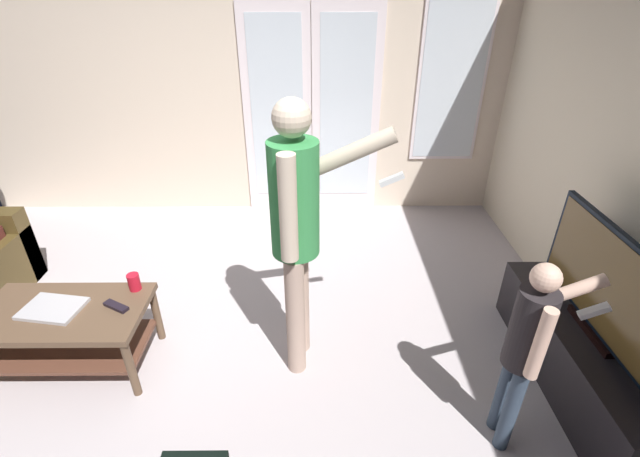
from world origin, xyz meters
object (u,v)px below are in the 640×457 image
at_px(tv_stand, 581,359).
at_px(tv_remote_black, 116,306).
at_px(coffee_table, 67,325).
at_px(laptop_closed, 53,308).
at_px(person_child, 528,343).
at_px(cup_near_edge, 134,282).
at_px(flat_screen_tv, 609,288).
at_px(person_adult, 298,222).

xyz_separation_m(tv_stand, tv_remote_black, (-2.78, 0.20, 0.25)).
xyz_separation_m(coffee_table, tv_stand, (3.11, -0.18, -0.12)).
xyz_separation_m(laptop_closed, tv_remote_black, (0.37, 0.02, 0.00)).
relative_size(coffee_table, person_child, 0.87).
xyz_separation_m(coffee_table, cup_near_edge, (0.38, 0.20, 0.18)).
height_order(tv_stand, person_child, person_child).
distance_m(tv_stand, tv_remote_black, 2.80).
height_order(coffee_table, flat_screen_tv, flat_screen_tv).
distance_m(person_child, laptop_closed, 2.64).
distance_m(coffee_table, flat_screen_tv, 3.14).
bearing_deg(person_child, flat_screen_tv, 31.37).
bearing_deg(flat_screen_tv, tv_stand, -65.40).
distance_m(flat_screen_tv, cup_near_edge, 2.77).
relative_size(tv_stand, person_child, 1.28).
bearing_deg(laptop_closed, person_adult, 11.03).
distance_m(person_adult, laptop_closed, 1.58).
relative_size(coffee_table, cup_near_edge, 8.78).
distance_m(coffee_table, tv_remote_black, 0.35).
bearing_deg(tv_remote_black, flat_screen_tv, 24.28).
height_order(flat_screen_tv, laptop_closed, flat_screen_tv).
height_order(tv_stand, cup_near_edge, cup_near_edge).
bearing_deg(laptop_closed, flat_screen_tv, 5.88).
bearing_deg(person_adult, coffee_table, -177.98).
bearing_deg(cup_near_edge, tv_remote_black, -105.79).
distance_m(tv_stand, person_child, 0.82).
bearing_deg(tv_remote_black, tv_stand, 24.21).
bearing_deg(tv_remote_black, person_adult, 29.95).
relative_size(tv_stand, flat_screen_tv, 1.25).
xyz_separation_m(coffee_table, person_adult, (1.43, 0.05, 0.69)).
bearing_deg(tv_remote_black, person_child, 14.40).
distance_m(coffee_table, tv_stand, 3.12).
relative_size(person_child, laptop_closed, 3.32).
xyz_separation_m(tv_stand, flat_screen_tv, (-0.00, 0.00, 0.53)).
distance_m(cup_near_edge, tv_remote_black, 0.19).
relative_size(person_child, tv_remote_black, 6.62).
bearing_deg(tv_remote_black, coffee_table, -148.33).
distance_m(tv_stand, cup_near_edge, 2.78).
distance_m(person_child, tv_remote_black, 2.28).
height_order(tv_stand, person_adult, person_adult).
bearing_deg(cup_near_edge, person_child, -18.70).
distance_m(tv_stand, laptop_closed, 3.17).
xyz_separation_m(coffee_table, laptop_closed, (-0.05, 0.00, 0.13)).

